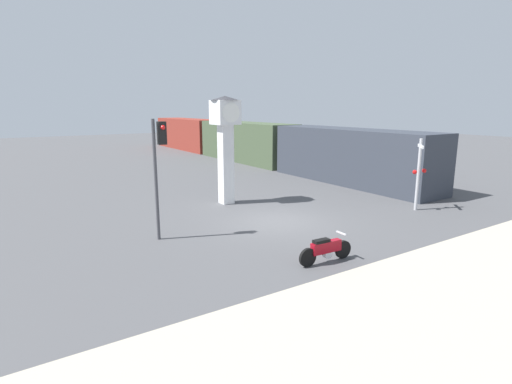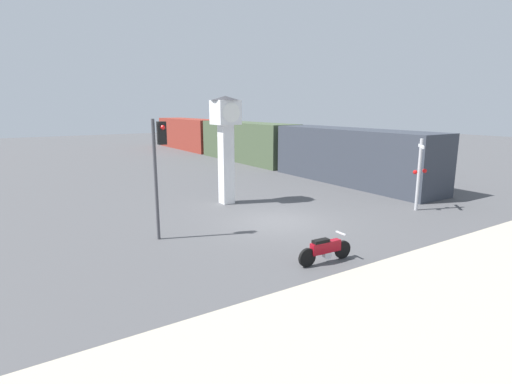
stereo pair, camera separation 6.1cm
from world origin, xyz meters
name	(u,v)px [view 2 (the right image)]	position (x,y,z in m)	size (l,w,h in m)	color
ground_plane	(277,222)	(0.00, 0.00, 0.00)	(120.00, 120.00, 0.00)	#4C4C4F
sidewalk_strip	(478,301)	(0.00, -8.47, 0.05)	(36.00, 6.00, 0.10)	#B2A893
motorcycle	(325,250)	(-1.40, -4.47, 0.42)	(1.98, 0.43, 0.87)	black
clock_tower	(226,133)	(-0.18, 4.07, 3.47)	(1.38, 1.38, 5.25)	white
freight_train	(247,142)	(9.11, 17.19, 1.70)	(2.80, 37.24, 3.40)	#333842
traffic_light	(159,158)	(-4.82, 0.50, 2.98)	(0.50, 0.35, 4.34)	#47474C
railroad_crossing_signal	(419,171)	(6.58, -1.98, 1.83)	(0.90, 0.82, 3.34)	#B7B7BC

